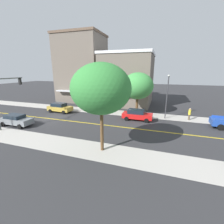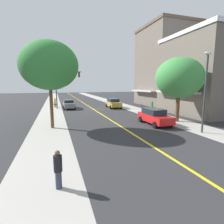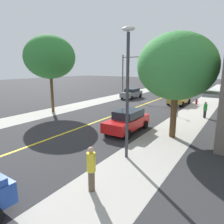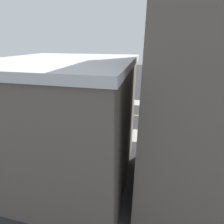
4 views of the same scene
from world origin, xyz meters
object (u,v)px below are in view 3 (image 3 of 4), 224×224
object	(u,v)px
parking_meter	(178,108)
gold_sedan_left_curb	(179,98)
grey_sedan_right_curb	(132,93)
pedestrian_yellow_shirt	(91,168)
fire_hydrant	(197,101)
small_dog	(129,93)
street_lamp	(128,81)
pedestrian_orange_shirt	(127,90)
street_tree_right_corner	(177,67)
street_tree_left_near	(50,57)
red_sedan_left_curb	(127,121)
pedestrian_green_shirt	(205,109)
traffic_light_mast	(130,69)

from	to	relation	value
parking_meter	gold_sedan_left_curb	xyz separation A→B (m)	(1.82, -7.36, 0.00)
grey_sedan_right_curb	pedestrian_yellow_shirt	distance (m)	25.19
fire_hydrant	small_dog	bearing A→B (deg)	-15.28
street_lamp	pedestrian_orange_shirt	xyz separation A→B (m)	(12.09, -22.03, -3.20)
street_tree_right_corner	street_lamp	distance (m)	4.90
street_tree_left_near	red_sedan_left_curb	xyz separation A→B (m)	(-10.16, 1.67, -5.00)
fire_hydrant	parking_meter	distance (m)	8.71
pedestrian_orange_shirt	pedestrian_green_shirt	bearing A→B (deg)	-120.92
gold_sedan_left_curb	pedestrian_green_shirt	bearing A→B (deg)	35.16
traffic_light_mast	street_lamp	size ratio (longest dim) A/B	1.00
parking_meter	street_lamp	world-z (taller)	street_lamp
pedestrian_yellow_shirt	small_dog	world-z (taller)	pedestrian_yellow_shirt
street_tree_left_near	pedestrian_orange_shirt	size ratio (longest dim) A/B	4.58
fire_hydrant	gold_sedan_left_curb	distance (m)	2.41
pedestrian_green_shirt	street_lamp	bearing A→B (deg)	91.59
red_sedan_left_curb	small_dog	size ratio (longest dim) A/B	5.25
red_sedan_left_curb	pedestrian_green_shirt	world-z (taller)	red_sedan_left_curb
street_tree_right_corner	grey_sedan_right_curb	bearing A→B (deg)	-53.63
pedestrian_yellow_shirt	parking_meter	bearing A→B (deg)	-165.21
street_tree_right_corner	red_sedan_left_curb	size ratio (longest dim) A/B	1.57
traffic_light_mast	red_sedan_left_curb	distance (m)	18.33
pedestrian_green_shirt	pedestrian_orange_shirt	distance (m)	17.44
street_tree_right_corner	gold_sedan_left_curb	world-z (taller)	street_tree_right_corner
street_lamp	parking_meter	bearing A→B (deg)	-88.91
fire_hydrant	red_sedan_left_curb	xyz separation A→B (m)	(2.10, 15.44, 0.47)
pedestrian_yellow_shirt	street_tree_left_near	bearing A→B (deg)	-113.60
street_lamp	grey_sedan_right_curb	size ratio (longest dim) A/B	1.49
parking_meter	small_dog	world-z (taller)	parking_meter
traffic_light_mast	grey_sedan_right_curb	xyz separation A→B (m)	(-0.67, 0.50, -3.67)
gold_sedan_left_curb	street_tree_right_corner	bearing A→B (deg)	15.05
parking_meter	pedestrian_orange_shirt	world-z (taller)	pedestrian_orange_shirt
gold_sedan_left_curb	pedestrian_green_shirt	xyz separation A→B (m)	(-4.13, 6.32, -0.02)
fire_hydrant	pedestrian_yellow_shirt	size ratio (longest dim) A/B	0.41
grey_sedan_right_curb	small_dog	world-z (taller)	grey_sedan_right_curb
fire_hydrant	pedestrian_green_shirt	world-z (taller)	pedestrian_green_shirt
grey_sedan_right_curb	small_dog	xyz separation A→B (m)	(2.18, -3.26, -0.39)
street_tree_right_corner	gold_sedan_left_curb	size ratio (longest dim) A/B	1.59
parking_meter	street_tree_right_corner	bearing A→B (deg)	102.03
street_tree_right_corner	parking_meter	distance (m)	7.44
pedestrian_yellow_shirt	small_dog	size ratio (longest dim) A/B	2.16
parking_meter	small_dog	xyz separation A→B (m)	(11.79, -11.95, -0.44)
traffic_light_mast	gold_sedan_left_curb	distance (m)	9.39
fire_hydrant	pedestrian_yellow_shirt	xyz separation A→B (m)	(-0.44, 23.05, 0.61)
street_tree_right_corner	small_dog	size ratio (longest dim) A/B	8.26
parking_meter	pedestrian_yellow_shirt	bearing A→B (deg)	92.20
grey_sedan_right_curb	gold_sedan_left_curb	size ratio (longest dim) A/B	1.01
street_tree_right_corner	fire_hydrant	bearing A→B (deg)	-85.41
street_tree_left_near	street_tree_right_corner	bearing A→B (deg)	175.45
red_sedan_left_curb	grey_sedan_right_curb	bearing A→B (deg)	-153.51
street_tree_right_corner	small_dog	bearing A→B (deg)	-54.10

